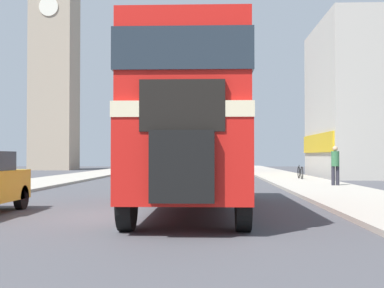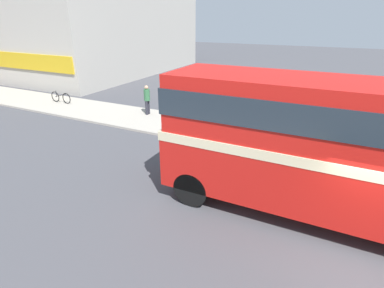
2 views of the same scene
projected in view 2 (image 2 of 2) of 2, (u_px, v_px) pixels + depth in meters
name	position (u px, v px, depth m)	size (l,w,h in m)	color
ground_plane	(365.00, 265.00, 7.25)	(120.00, 120.00, 0.00)	#47474C
sidewalk_right	(360.00, 156.00, 12.79)	(3.50, 120.00, 0.12)	#A8A093
double_decker_bus	(331.00, 142.00, 8.04)	(2.50, 9.52, 4.07)	red
pedestrian_walking	(147.00, 98.00, 17.61)	(0.35, 0.35, 1.74)	#282833
bicycle_on_pavement	(61.00, 97.00, 20.25)	(0.05, 1.76, 0.78)	black
shop_building_block	(109.00, 20.00, 30.52)	(19.88, 10.20, 10.31)	#B2ADA3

